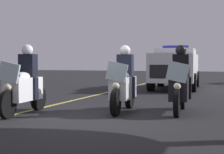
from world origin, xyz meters
The scene contains 6 objects.
ground_plane centered at (0.00, 0.00, 0.00)m, with size 80.00×80.00×0.00m, color black.
lane_stripe_center centered at (0.00, -2.13, 0.00)m, with size 48.00×0.12×0.01m, color #E0D14C.
police_motorcycle_lead_left centered at (0.14, -1.93, 0.70)m, with size 2.14×0.61×1.72m.
police_motorcycle_lead_right centered at (-1.06, 0.25, 0.70)m, with size 2.14×0.61×1.72m.
police_motorcycle_trailing centered at (-1.35, 1.65, 0.70)m, with size 2.14×0.61×1.72m.
police_suv centered at (-9.23, 0.23, 1.07)m, with size 5.01×2.32×2.05m.
Camera 1 is at (7.68, 3.02, 1.29)m, focal length 57.34 mm.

